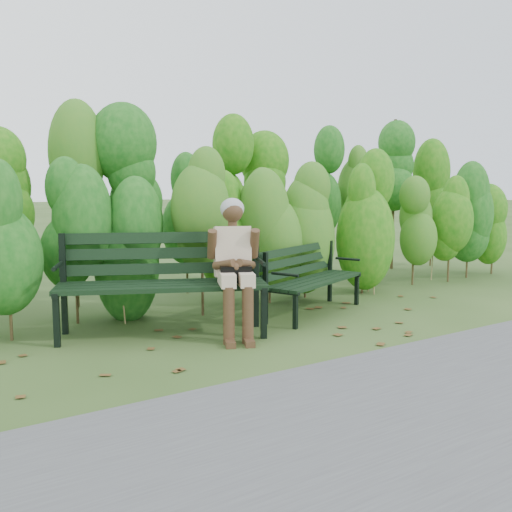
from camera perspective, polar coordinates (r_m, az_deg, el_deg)
ground at (r=5.90m, az=1.92°, el=-7.61°), size 80.00×80.00×0.00m
footpath at (r=4.39m, az=19.48°, el=-13.21°), size 60.00×2.50×0.01m
hedge_band at (r=7.29m, az=-6.68°, el=5.19°), size 11.04×1.67×2.42m
leaf_litter at (r=5.84m, az=2.18°, el=-7.73°), size 5.89×2.15×0.01m
bench_left at (r=5.94m, az=-8.94°, el=-1.78°), size 2.08×1.42×1.00m
bench_right at (r=6.83m, az=5.02°, el=-1.71°), size 1.61×1.03×0.77m
seated_woman at (r=5.76m, az=-2.10°, el=-0.15°), size 0.61×0.80×1.34m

